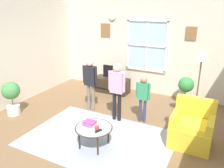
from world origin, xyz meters
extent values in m
cube|color=brown|center=(0.00, 0.00, -0.01)|extent=(6.25, 6.10, 0.02)
cube|color=beige|center=(0.00, 2.81, 1.44)|extent=(5.65, 0.12, 2.89)
cube|color=silver|center=(-0.01, 2.74, 1.44)|extent=(1.18, 0.02, 1.44)
cube|color=white|center=(-0.01, 2.72, 2.16)|extent=(1.24, 0.04, 0.06)
cube|color=white|center=(-0.01, 2.72, 0.72)|extent=(1.24, 0.04, 0.06)
cube|color=white|center=(-0.60, 2.72, 1.44)|extent=(0.06, 0.04, 1.44)
cube|color=white|center=(0.58, 2.72, 1.44)|extent=(0.06, 0.04, 1.44)
cube|color=white|center=(-0.01, 2.72, 1.44)|extent=(0.03, 0.04, 1.44)
cube|color=white|center=(-0.01, 2.72, 1.44)|extent=(1.18, 0.04, 0.03)
cube|color=olive|center=(-1.38, 2.73, 1.83)|extent=(0.32, 0.03, 0.40)
cube|color=olive|center=(1.20, 2.73, 1.87)|extent=(0.28, 0.03, 0.34)
cylinder|color=silver|center=(-1.13, 2.72, 2.26)|extent=(0.24, 0.04, 0.24)
cube|color=#999EAD|center=(0.05, -0.22, 0.00)|extent=(2.94, 2.01, 0.01)
cube|color=#2D2319|center=(-0.92, 2.25, 0.23)|extent=(1.09, 0.46, 0.45)
cube|color=black|center=(-0.92, 2.01, 0.16)|extent=(0.98, 0.02, 0.02)
cylinder|color=#4C4C4C|center=(-0.92, 2.25, 0.48)|extent=(0.08, 0.08, 0.05)
cube|color=black|center=(-0.92, 2.25, 0.66)|extent=(0.55, 0.05, 0.37)
cube|color=black|center=(-0.92, 2.22, 0.66)|extent=(0.51, 0.01, 0.33)
cube|color=yellow|center=(1.75, 0.44, 0.21)|extent=(0.76, 0.72, 0.42)
cube|color=yellow|center=(1.75, 0.74, 0.65)|extent=(0.76, 0.16, 0.45)
cube|color=yellow|center=(1.43, 0.44, 0.52)|extent=(0.12, 0.65, 0.20)
cube|color=yellow|center=(2.07, 0.44, 0.52)|extent=(0.12, 0.65, 0.20)
cube|color=yellow|center=(1.75, 0.39, 0.46)|extent=(0.61, 0.50, 0.08)
cylinder|color=#99B2B7|center=(0.11, -0.48, 0.41)|extent=(0.69, 0.69, 0.02)
torus|color=#3F3328|center=(0.11, -0.48, 0.41)|extent=(0.71, 0.71, 0.02)
cylinder|color=#33281E|center=(-0.09, -0.28, 0.20)|extent=(0.04, 0.04, 0.40)
cylinder|color=#33281E|center=(0.31, -0.28, 0.20)|extent=(0.04, 0.04, 0.40)
cylinder|color=#33281E|center=(-0.09, -0.68, 0.20)|extent=(0.04, 0.04, 0.40)
cylinder|color=#33281E|center=(0.31, -0.68, 0.20)|extent=(0.04, 0.04, 0.40)
cube|color=tan|center=(-0.01, -0.43, 0.42)|extent=(0.28, 0.15, 0.02)
cube|color=#B279C9|center=(-0.01, -0.43, 0.44)|extent=(0.21, 0.20, 0.02)
cube|color=#C53E88|center=(-0.01, -0.43, 0.47)|extent=(0.22, 0.19, 0.03)
cylinder|color=#BF3F3F|center=(0.22, -0.53, 0.45)|extent=(0.09, 0.09, 0.08)
cube|color=black|center=(0.26, -0.56, 0.42)|extent=(0.09, 0.15, 0.02)
cylinder|color=black|center=(-0.04, 0.68, 0.35)|extent=(0.08, 0.08, 0.70)
cylinder|color=black|center=(0.10, 0.68, 0.35)|extent=(0.08, 0.08, 0.70)
cube|color=#DB9EBC|center=(0.03, 0.68, 0.94)|extent=(0.30, 0.16, 0.49)
sphere|color=beige|center=(0.03, 0.68, 1.29)|extent=(0.19, 0.19, 0.19)
cylinder|color=#DB9EBC|center=(-0.15, 0.66, 0.97)|extent=(0.06, 0.06, 0.44)
cylinder|color=#DB9EBC|center=(0.21, 0.66, 0.97)|extent=(0.06, 0.06, 0.44)
cylinder|color=#333851|center=(0.54, 0.88, 0.28)|extent=(0.07, 0.07, 0.56)
cylinder|color=#333851|center=(0.64, 0.88, 0.28)|extent=(0.07, 0.07, 0.56)
cube|color=#338C59|center=(0.59, 0.88, 0.76)|extent=(0.24, 0.13, 0.40)
sphere|color=#A87A5B|center=(0.59, 0.88, 1.04)|extent=(0.15, 0.15, 0.15)
cylinder|color=#338C59|center=(0.45, 0.86, 0.78)|extent=(0.05, 0.05, 0.36)
cylinder|color=#338C59|center=(0.73, 0.86, 0.78)|extent=(0.05, 0.05, 0.36)
cylinder|color=#726656|center=(-0.85, 0.85, 0.34)|extent=(0.08, 0.08, 0.69)
cylinder|color=#726656|center=(-0.72, 0.85, 0.34)|extent=(0.08, 0.08, 0.69)
cube|color=black|center=(-0.79, 0.85, 0.93)|extent=(0.30, 0.16, 0.49)
sphere|color=beige|center=(-0.79, 0.85, 1.27)|extent=(0.19, 0.19, 0.19)
cylinder|color=black|center=(-0.96, 0.83, 0.96)|extent=(0.06, 0.06, 0.44)
cylinder|color=black|center=(-0.61, 0.83, 0.96)|extent=(0.06, 0.06, 0.44)
cylinder|color=#9E6B4C|center=(1.28, 2.32, 0.10)|extent=(0.26, 0.26, 0.20)
cylinder|color=#4C7238|center=(1.28, 2.32, 0.28)|extent=(0.02, 0.02, 0.16)
sphere|color=#348840|center=(1.28, 2.32, 0.57)|extent=(0.41, 0.41, 0.41)
cylinder|color=silver|center=(-2.38, -0.23, 0.12)|extent=(0.31, 0.31, 0.24)
cylinder|color=#4C7238|center=(-2.38, -0.23, 0.33)|extent=(0.02, 0.02, 0.17)
sphere|color=#438845|center=(-2.38, -0.23, 0.63)|extent=(0.43, 0.43, 0.43)
cylinder|color=black|center=(1.70, 1.15, 0.01)|extent=(0.26, 0.26, 0.03)
cylinder|color=brown|center=(1.70, 1.15, 0.77)|extent=(0.03, 0.03, 1.55)
cone|color=beige|center=(1.70, 1.15, 1.65)|extent=(0.32, 0.32, 0.22)
camera|label=1|loc=(2.15, -3.69, 2.61)|focal=36.72mm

